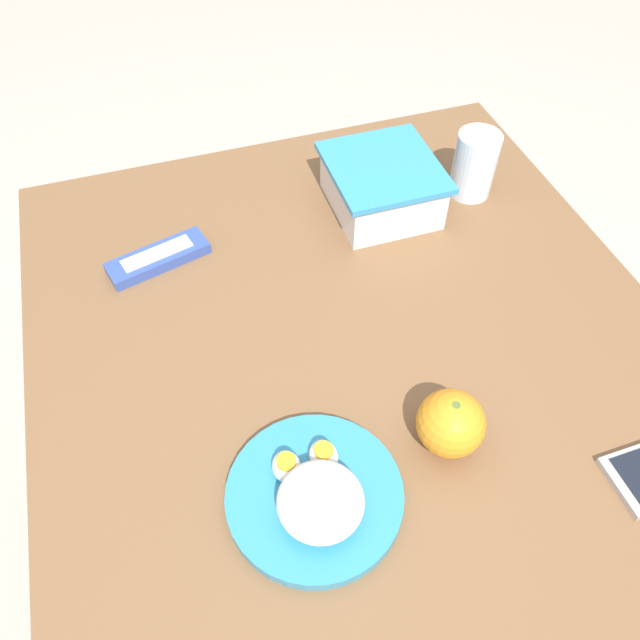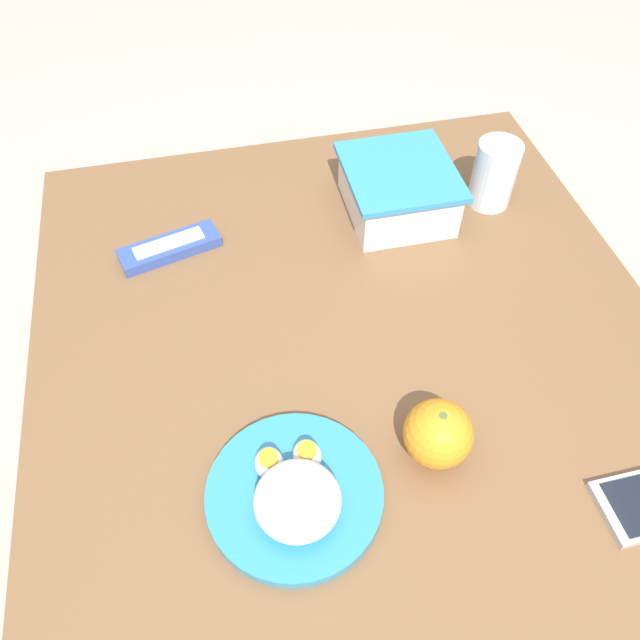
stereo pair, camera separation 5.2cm
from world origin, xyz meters
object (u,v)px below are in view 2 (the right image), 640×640
at_px(candy_bar, 170,247).
at_px(drinking_glass, 494,174).
at_px(rice_plate, 295,494).
at_px(food_container, 397,193).
at_px(orange_fruit, 438,434).

bearing_deg(candy_bar, drinking_glass, 90.69).
xyz_separation_m(rice_plate, candy_bar, (-0.46, -0.11, -0.01)).
bearing_deg(food_container, drinking_glass, 86.63).
height_order(food_container, drinking_glass, drinking_glass).
height_order(rice_plate, drinking_glass, drinking_glass).
height_order(rice_plate, candy_bar, rice_plate).
bearing_deg(food_container, candy_bar, -87.56).
distance_m(food_container, rice_plate, 0.54).
bearing_deg(drinking_glass, rice_plate, -42.88).
xyz_separation_m(orange_fruit, rice_plate, (0.03, -0.18, -0.02)).
distance_m(orange_fruit, drinking_glass, 0.50).
bearing_deg(drinking_glass, candy_bar, -89.31).
bearing_deg(rice_plate, food_container, 150.59).
relative_size(orange_fruit, rice_plate, 0.40).
bearing_deg(drinking_glass, food_container, -93.37).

